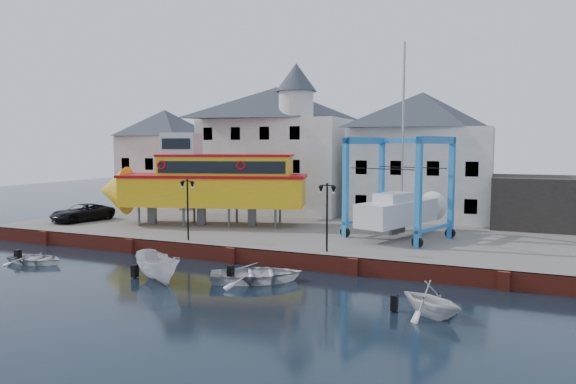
% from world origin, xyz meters
% --- Properties ---
extents(ground, '(140.00, 140.00, 0.00)m').
position_xyz_m(ground, '(0.00, 0.00, 0.00)').
color(ground, '#15232C').
rests_on(ground, ground).
extents(hardstanding, '(44.00, 22.00, 1.00)m').
position_xyz_m(hardstanding, '(0.00, 11.00, 0.50)').
color(hardstanding, '#605E5C').
rests_on(hardstanding, ground).
extents(quay_wall, '(44.00, 0.47, 1.00)m').
position_xyz_m(quay_wall, '(-0.00, 0.10, 0.50)').
color(quay_wall, maroon).
rests_on(quay_wall, ground).
extents(building_pink, '(8.00, 7.00, 10.30)m').
position_xyz_m(building_pink, '(-18.00, 18.00, 6.15)').
color(building_pink, beige).
rests_on(building_pink, hardstanding).
extents(building_white_main, '(14.00, 8.30, 14.00)m').
position_xyz_m(building_white_main, '(-4.87, 18.39, 7.34)').
color(building_white_main, beige).
rests_on(building_white_main, hardstanding).
extents(building_white_right, '(12.00, 8.00, 11.20)m').
position_xyz_m(building_white_right, '(9.00, 19.00, 6.60)').
color(building_white_right, beige).
rests_on(building_white_right, hardstanding).
extents(shed_dark, '(8.00, 7.00, 4.00)m').
position_xyz_m(shed_dark, '(19.00, 17.00, 3.00)').
color(shed_dark, black).
rests_on(shed_dark, hardstanding).
extents(lamp_post_left, '(1.12, 0.32, 4.20)m').
position_xyz_m(lamp_post_left, '(-4.00, 1.20, 4.17)').
color(lamp_post_left, black).
rests_on(lamp_post_left, hardstanding).
extents(lamp_post_right, '(1.12, 0.32, 4.20)m').
position_xyz_m(lamp_post_right, '(6.00, 1.20, 4.17)').
color(lamp_post_right, black).
rests_on(lamp_post_right, hardstanding).
extents(tour_boat, '(17.65, 8.79, 7.49)m').
position_xyz_m(tour_boat, '(-6.88, 7.55, 4.53)').
color(tour_boat, '#59595E').
rests_on(tour_boat, hardstanding).
extents(travel_lift, '(7.63, 9.23, 13.58)m').
position_xyz_m(travel_lift, '(9.35, 8.38, 3.27)').
color(travel_lift, blue).
rests_on(travel_lift, hardstanding).
extents(van, '(3.72, 5.75, 1.47)m').
position_xyz_m(van, '(-17.41, 5.21, 1.74)').
color(van, black).
rests_on(van, hardstanding).
extents(motorboat_a, '(4.72, 3.95, 1.75)m').
position_xyz_m(motorboat_a, '(-1.62, -5.34, 0.00)').
color(motorboat_a, silver).
rests_on(motorboat_a, ground).
extents(motorboat_b, '(6.21, 5.64, 1.05)m').
position_xyz_m(motorboat_b, '(3.47, -3.40, 0.00)').
color(motorboat_b, silver).
rests_on(motorboat_b, ground).
extents(motorboat_c, '(4.09, 3.96, 1.65)m').
position_xyz_m(motorboat_c, '(13.06, -5.60, 0.00)').
color(motorboat_c, silver).
rests_on(motorboat_c, ground).
extents(motorboat_d, '(4.03, 3.01, 0.80)m').
position_xyz_m(motorboat_d, '(-11.38, -4.86, 0.00)').
color(motorboat_d, silver).
rests_on(motorboat_d, ground).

